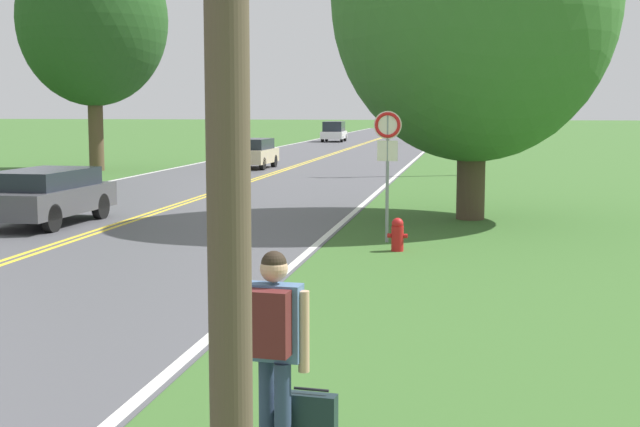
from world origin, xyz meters
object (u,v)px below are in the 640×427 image
at_px(car_dark_grey_hatchback_nearest, 45,194).
at_px(tree_mid_treeline, 93,20).
at_px(traffic_sign, 388,143).
at_px(suitcase, 311,426).
at_px(car_white_van_mid_near, 334,131).
at_px(car_champagne_hatchback_approaching, 252,153).
at_px(hitchhiker_person, 273,334).
at_px(fire_hydrant, 397,234).

bearing_deg(car_dark_grey_hatchback_nearest, tree_mid_treeline, 22.28).
bearing_deg(traffic_sign, suitcase, -87.38).
xyz_separation_m(suitcase, car_white_van_mid_near, (-10.38, 67.02, 0.60)).
relative_size(suitcase, car_white_van_mid_near, 0.15).
relative_size(car_dark_grey_hatchback_nearest, car_champagne_hatchback_approaching, 1.19).
relative_size(hitchhiker_person, fire_hydrant, 2.58).
bearing_deg(tree_mid_treeline, suitcase, -63.35).
distance_m(traffic_sign, car_champagne_hatchback_approaching, 23.73).
bearing_deg(car_white_van_mid_near, traffic_sign, -171.75).
xyz_separation_m(suitcase, car_dark_grey_hatchback_nearest, (-9.19, 13.47, 0.48)).
bearing_deg(traffic_sign, car_dark_grey_hatchback_nearest, 170.49).
distance_m(traffic_sign, car_white_van_mid_near, 55.88).
bearing_deg(traffic_sign, hitchhiker_person, -88.83).
xyz_separation_m(traffic_sign, car_champagne_hatchback_approaching, (-8.57, 22.09, -1.38)).
bearing_deg(car_dark_grey_hatchback_nearest, car_champagne_hatchback_approaching, 1.89).
bearing_deg(fire_hydrant, car_champagne_hatchback_approaching, 110.96).
bearing_deg(hitchhiker_person, car_white_van_mid_near, 14.24).
bearing_deg(suitcase, car_champagne_hatchback_approaching, 20.67).
bearing_deg(hitchhiker_person, tree_mid_treeline, 31.85).
height_order(hitchhiker_person, traffic_sign, traffic_sign).
bearing_deg(car_white_van_mid_near, car_champagne_hatchback_approaching, -179.68).
distance_m(hitchhiker_person, car_white_van_mid_near, 67.87).
distance_m(car_champagne_hatchback_approaching, car_white_van_mid_near, 32.94).
relative_size(tree_mid_treeline, car_champagne_hatchback_approaching, 3.04).
bearing_deg(car_dark_grey_hatchback_nearest, car_white_van_mid_near, 3.37).
height_order(hitchhiker_person, car_champagne_hatchback_approaching, hitchhiker_person).
xyz_separation_m(hitchhiker_person, car_white_van_mid_near, (-10.08, 67.12, -0.19)).
bearing_deg(car_white_van_mid_near, fire_hydrant, -171.63).
distance_m(car_dark_grey_hatchback_nearest, car_white_van_mid_near, 53.56).
xyz_separation_m(hitchhiker_person, traffic_sign, (-0.25, 12.12, 1.07)).
distance_m(tree_mid_treeline, car_white_van_mid_near, 36.35).
bearing_deg(fire_hydrant, car_white_van_mid_near, 100.26).
relative_size(hitchhiker_person, tree_mid_treeline, 0.16).
xyz_separation_m(hitchhiker_person, car_champagne_hatchback_approaching, (-8.81, 34.20, -0.32)).
bearing_deg(car_champagne_hatchback_approaching, fire_hydrant, -157.66).
relative_size(car_champagne_hatchback_approaching, car_white_van_mid_near, 0.86).
relative_size(traffic_sign, car_dark_grey_hatchback_nearest, 0.67).
xyz_separation_m(hitchhiker_person, tree_mid_treeline, (-15.55, 31.67, 5.73)).
bearing_deg(tree_mid_treeline, traffic_sign, -51.96).
relative_size(suitcase, car_dark_grey_hatchback_nearest, 0.14).
bearing_deg(tree_mid_treeline, hitchhiker_person, -63.86).
bearing_deg(car_dark_grey_hatchback_nearest, fire_hydrant, -104.01).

